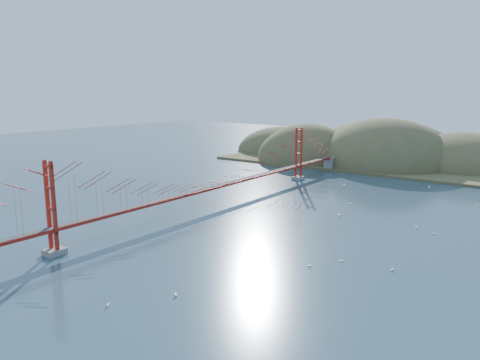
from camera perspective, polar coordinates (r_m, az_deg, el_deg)
The scene contains 15 objects.
ground at distance 81.41m, azimuth -3.46°, elevation -3.19°, with size 320.00×320.00×0.00m, color #284051.
bridge at distance 80.11m, azimuth -3.44°, elevation 1.70°, with size 2.20×94.40×12.00m.
far_headlands at distance 139.12m, azimuth 15.77°, elevation 2.39°, with size 84.00×58.00×25.00m.
sailboat_14 at distance 56.07m, azimuth 18.05°, elevation -10.28°, with size 0.49×0.53×0.60m.
sailboat_8 at distance 71.27m, azimuth 22.61°, elevation -6.01°, with size 0.57×0.50×0.65m.
sailboat_0 at distance 55.10m, azimuth 8.45°, elevation -10.22°, with size 0.52×0.55×0.62m.
sailboat_6 at distance 47.90m, azimuth -7.84°, elevation -13.57°, with size 0.61×0.61×0.65m.
sailboat_13 at distance 57.19m, azimuth 12.24°, elevation -9.55°, with size 0.53×0.53×0.60m.
sailboat_7 at distance 91.50m, azimuth 26.97°, elevation -2.70°, with size 0.58×0.53×0.66m.
sailboat_5 at distance 73.62m, azimuth 20.70°, elevation -5.33°, with size 0.61×0.61×0.66m.
sailboat_10 at distance 47.16m, azimuth -15.79°, elevation -14.34°, with size 0.52×0.52×0.55m.
sailboat_12 at distance 101.11m, azimuth 12.57°, elevation -0.53°, with size 0.62×0.58×0.70m.
sailboat_15 at distance 103.76m, azimuth 22.06°, elevation -0.79°, with size 0.43×0.53×0.63m.
sailboat_3 at distance 84.93m, azimuth 13.30°, elevation -2.76°, with size 0.60×0.57×0.67m.
sailboat_1 at distance 77.15m, azimuth 11.96°, elevation -4.10°, with size 0.67×0.67×0.71m.
Camera 1 is at (50.97, -60.23, 20.05)m, focal length 35.00 mm.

